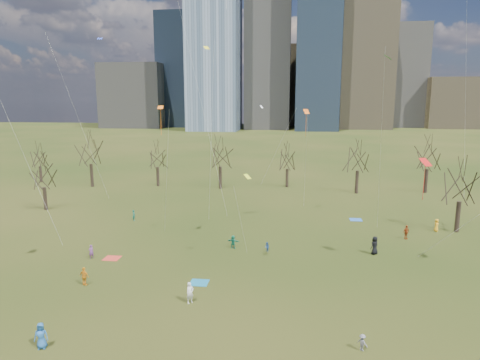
# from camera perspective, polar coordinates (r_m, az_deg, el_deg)

# --- Properties ---
(ground) EXTENTS (500.00, 500.00, 0.00)m
(ground) POSITION_cam_1_polar(r_m,az_deg,el_deg) (38.98, -2.19, -13.48)
(ground) COLOR black
(ground) RESTS_ON ground
(downtown_skyline) EXTENTS (212.50, 78.00, 118.00)m
(downtown_skyline) POSITION_cam_1_polar(r_m,az_deg,el_deg) (246.96, 5.20, 15.99)
(downtown_skyline) COLOR slate
(downtown_skyline) RESTS_ON ground
(bare_tree_row) EXTENTS (113.04, 29.80, 9.50)m
(bare_tree_row) POSITION_cam_1_polar(r_m,az_deg,el_deg) (73.22, 2.32, 2.95)
(bare_tree_row) COLOR black
(bare_tree_row) RESTS_ON ground
(blanket_teal) EXTENTS (1.60, 1.50, 0.03)m
(blanket_teal) POSITION_cam_1_polar(r_m,az_deg,el_deg) (39.03, -5.47, -13.46)
(blanket_teal) COLOR #186F94
(blanket_teal) RESTS_ON ground
(blanket_navy) EXTENTS (1.60, 1.50, 0.03)m
(blanket_navy) POSITION_cam_1_polar(r_m,az_deg,el_deg) (59.92, 15.18, -5.13)
(blanket_navy) COLOR blue
(blanket_navy) RESTS_ON ground
(blanket_crimson) EXTENTS (1.60, 1.50, 0.03)m
(blanket_crimson) POSITION_cam_1_polar(r_m,az_deg,el_deg) (46.22, -16.70, -9.96)
(blanket_crimson) COLOR red
(blanket_crimson) RESTS_ON ground
(person_0) EXTENTS (0.99, 0.78, 1.77)m
(person_0) POSITION_cam_1_polar(r_m,az_deg,el_deg) (32.19, -25.00, -18.29)
(person_0) COLOR #245B9C
(person_0) RESTS_ON ground
(person_1) EXTENTS (0.74, 0.74, 1.73)m
(person_1) POSITION_cam_1_polar(r_m,az_deg,el_deg) (35.30, -6.68, -14.69)
(person_1) COLOR white
(person_1) RESTS_ON ground
(person_3) EXTENTS (0.82, 0.81, 1.13)m
(person_3) POSITION_cam_1_polar(r_m,az_deg,el_deg) (30.45, 16.01, -20.11)
(person_3) COLOR slate
(person_3) RESTS_ON ground
(person_4) EXTENTS (1.05, 0.68, 1.67)m
(person_4) POSITION_cam_1_polar(r_m,az_deg,el_deg) (40.39, -20.04, -11.97)
(person_4) COLOR orange
(person_4) RESTS_ON ground
(person_5) EXTENTS (1.42, 0.78, 1.46)m
(person_5) POSITION_cam_1_polar(r_m,az_deg,el_deg) (46.92, -0.92, -8.24)
(person_5) COLOR #1C8062
(person_5) RESTS_ON ground
(person_6) EXTENTS (1.11, 1.08, 1.93)m
(person_6) POSITION_cam_1_polar(r_m,az_deg,el_deg) (47.27, 17.51, -8.32)
(person_6) COLOR black
(person_6) RESTS_ON ground
(person_7) EXTENTS (0.58, 0.63, 1.45)m
(person_7) POSITION_cam_1_polar(r_m,az_deg,el_deg) (46.62, -19.24, -9.00)
(person_7) COLOR #854890
(person_7) RESTS_ON ground
(person_8) EXTENTS (0.62, 0.65, 1.07)m
(person_8) POSITION_cam_1_polar(r_m,az_deg,el_deg) (46.00, 3.63, -8.92)
(person_8) COLOR #2651A5
(person_8) RESTS_ON ground
(person_10) EXTENTS (1.03, 0.84, 1.64)m
(person_10) POSITION_cam_1_polar(r_m,az_deg,el_deg) (53.49, 21.28, -6.50)
(person_10) COLOR #A13F17
(person_10) RESTS_ON ground
(person_12) EXTENTS (0.72, 0.88, 1.56)m
(person_12) POSITION_cam_1_polar(r_m,az_deg,el_deg) (57.96, 24.72, -5.50)
(person_12) COLOR gold
(person_12) RESTS_ON ground
(person_13) EXTENTS (0.43, 0.57, 1.43)m
(person_13) POSITION_cam_1_polar(r_m,az_deg,el_deg) (59.06, -13.96, -4.59)
(person_13) COLOR #176A5A
(person_13) RESTS_ON ground
(kites_airborne) EXTENTS (57.01, 42.74, 34.11)m
(kites_airborne) POSITION_cam_1_polar(r_m,az_deg,el_deg) (48.91, 2.78, 7.94)
(kites_airborne) COLOR orange
(kites_airborne) RESTS_ON ground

